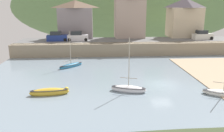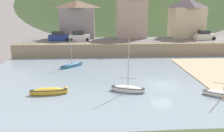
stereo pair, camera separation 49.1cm
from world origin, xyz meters
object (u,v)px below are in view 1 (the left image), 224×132
object	(u,v)px
sailboat_blue_trim	(129,89)
waterfront_building_left	(76,19)
waterfront_building_right	(184,17)
mooring_buoy	(67,89)
parked_car_end_of_row	(202,36)
rowboat_small_beached	(49,92)
fishing_boat_green	(71,65)
waterfront_building_centre	(130,13)
sailboat_far_left	(223,93)
parked_car_by_wall	(78,37)
parked_car_near_slipway	(57,37)

from	to	relation	value
sailboat_blue_trim	waterfront_building_left	bearing A→B (deg)	123.35
waterfront_building_right	mooring_buoy	world-z (taller)	waterfront_building_right
waterfront_building_right	mooring_buoy	bearing A→B (deg)	-131.64
parked_car_end_of_row	mooring_buoy	world-z (taller)	parked_car_end_of_row
rowboat_small_beached	mooring_buoy	xyz separation A→B (m)	(1.71, 1.21, -0.15)
fishing_boat_green	parked_car_end_of_row	world-z (taller)	fishing_boat_green
waterfront_building_centre	sailboat_far_left	world-z (taller)	waterfront_building_centre
waterfront_building_left	mooring_buoy	world-z (taller)	waterfront_building_left
rowboat_small_beached	parked_car_by_wall	size ratio (longest dim) A/B	1.04
parked_car_near_slipway	parked_car_by_wall	xyz separation A→B (m)	(4.14, 0.00, 0.00)
sailboat_far_left	fishing_boat_green	bearing A→B (deg)	169.95
rowboat_small_beached	parked_car_near_slipway	size ratio (longest dim) A/B	1.04
rowboat_small_beached	parked_car_end_of_row	size ratio (longest dim) A/B	1.02
waterfront_building_left	sailboat_blue_trim	distance (m)	29.18
waterfront_building_right	fishing_boat_green	bearing A→B (deg)	-146.02
waterfront_building_centre	parked_car_end_of_row	distance (m)	16.32
sailboat_blue_trim	fishing_boat_green	xyz separation A→B (m)	(-7.60, 11.15, -0.04)
fishing_boat_green	parked_car_by_wall	size ratio (longest dim) A/B	1.41
waterfront_building_centre	parked_car_by_wall	size ratio (longest dim) A/B	2.52
sailboat_far_left	mooring_buoy	bearing A→B (deg)	-162.88
sailboat_far_left	rowboat_small_beached	size ratio (longest dim) A/B	1.27
waterfront_building_centre	waterfront_building_right	distance (m)	12.58
waterfront_building_left	waterfront_building_right	world-z (taller)	waterfront_building_right
parked_car_near_slipway	parked_car_by_wall	size ratio (longest dim) A/B	1.01
waterfront_building_left	waterfront_building_centre	xyz separation A→B (m)	(11.88, 0.00, 1.18)
parked_car_near_slipway	fishing_boat_green	bearing A→B (deg)	-74.24
waterfront_building_centre	fishing_boat_green	xyz separation A→B (m)	(-11.55, -16.24, -7.42)
waterfront_building_left	parked_car_by_wall	world-z (taller)	waterfront_building_left
waterfront_building_centre	sailboat_far_left	xyz separation A→B (m)	(6.10, -29.36, -7.41)
parked_car_end_of_row	waterfront_building_centre	bearing A→B (deg)	158.20
waterfront_building_centre	rowboat_small_beached	xyz separation A→B (m)	(-12.73, -27.72, -7.39)
waterfront_building_centre	parked_car_by_wall	bearing A→B (deg)	-158.24
sailboat_far_left	sailboat_blue_trim	bearing A→B (deg)	-164.55
mooring_buoy	rowboat_small_beached	bearing A→B (deg)	-144.64
rowboat_small_beached	fishing_boat_green	size ratio (longest dim) A/B	0.74
waterfront_building_centre	waterfront_building_right	xyz separation A→B (m)	(12.55, -0.00, -0.92)
waterfront_building_left	sailboat_blue_trim	xyz separation A→B (m)	(7.94, -27.38, -6.20)
sailboat_far_left	parked_car_by_wall	world-z (taller)	sailboat_far_left
rowboat_small_beached	fishing_boat_green	world-z (taller)	fishing_boat_green
parked_car_near_slipway	mooring_buoy	bearing A→B (deg)	-81.20
rowboat_small_beached	mooring_buoy	size ratio (longest dim) A/B	8.78
parked_car_end_of_row	waterfront_building_left	bearing A→B (deg)	165.38
parked_car_end_of_row	sailboat_far_left	bearing A→B (deg)	-114.89
waterfront_building_centre	sailboat_blue_trim	bearing A→B (deg)	-98.20
waterfront_building_left	waterfront_building_centre	world-z (taller)	waterfront_building_centre
waterfront_building_centre	mooring_buoy	size ratio (longest dim) A/B	21.16
waterfront_building_right	fishing_boat_green	distance (m)	29.77
sailboat_far_left	mooring_buoy	xyz separation A→B (m)	(-17.12, 2.86, -0.13)
parked_car_by_wall	mooring_buoy	xyz separation A→B (m)	(0.25, -22.00, -3.06)
waterfront_building_left	waterfront_building_right	bearing A→B (deg)	0.00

